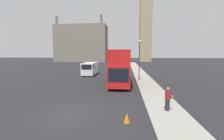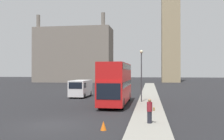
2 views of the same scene
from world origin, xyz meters
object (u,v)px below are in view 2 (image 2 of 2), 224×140
object	(u,v)px
pedestrian	(150,111)
street_lamp	(141,68)
red_double_decker_bus	(116,82)
white_van	(81,88)

from	to	relation	value
pedestrian	street_lamp	size ratio (longest dim) A/B	0.27
street_lamp	pedestrian	bearing A→B (deg)	-85.50
red_double_decker_bus	street_lamp	bearing A→B (deg)	31.02
white_van	pedestrian	bearing A→B (deg)	-61.06
pedestrian	street_lamp	distance (m)	12.05
white_van	street_lamp	world-z (taller)	street_lamp
pedestrian	street_lamp	bearing A→B (deg)	94.50
white_van	pedestrian	size ratio (longest dim) A/B	3.27
white_van	pedestrian	distance (m)	19.45
red_double_decker_bus	white_van	distance (m)	9.18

